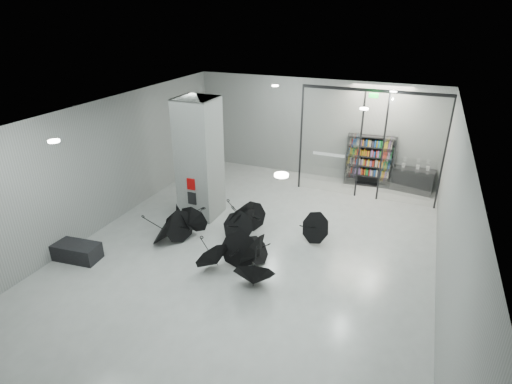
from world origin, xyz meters
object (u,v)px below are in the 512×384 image
at_px(column, 199,159).
at_px(bench, 74,251).
at_px(bookshelf, 370,161).
at_px(shop_counter, 413,180).
at_px(umbrella_cluster, 230,239).

xyz_separation_m(column, bench, (-2.00, -3.81, -1.76)).
distance_m(bookshelf, shop_counter, 1.77).
bearing_deg(column, umbrella_cluster, -41.92).
bearing_deg(umbrella_cluster, bench, -150.67).
distance_m(bench, shop_counter, 12.13).
xyz_separation_m(column, umbrella_cluster, (1.84, -1.65, -1.68)).
bearing_deg(bench, umbrella_cluster, 23.35).
distance_m(bench, bookshelf, 11.00).
height_order(bench, shop_counter, shop_counter).
bearing_deg(umbrella_cluster, column, 138.08).
bearing_deg(bookshelf, bench, -133.33).
bearing_deg(column, bookshelf, 44.29).
relative_size(column, shop_counter, 2.60).
bearing_deg(shop_counter, column, -134.29).
relative_size(column, bookshelf, 1.98).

